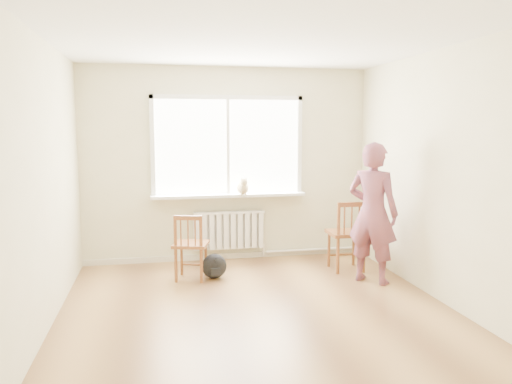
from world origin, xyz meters
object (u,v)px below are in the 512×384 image
chair_left (190,247)px  chair_right (348,235)px  person (373,213)px  backpack (214,266)px  cat (243,187)px

chair_left → chair_right: size_ratio=0.89×
person → chair_left: bearing=33.7°
chair_right → person: 0.64m
chair_right → backpack: (-1.75, 0.01, -0.32)m
chair_left → backpack: size_ratio=2.67×
cat → chair_left: bearing=-136.2°
chair_left → chair_right: (2.05, 0.00, 0.05)m
person → cat: (-1.37, 1.23, 0.20)m
person → backpack: person is taller
cat → backpack: (-0.49, -0.72, -0.90)m
cat → backpack: bearing=-123.3°
person → cat: bearing=5.0°
chair_left → cat: 1.24m
chair_right → backpack: 1.78m
chair_left → person: size_ratio=0.49×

